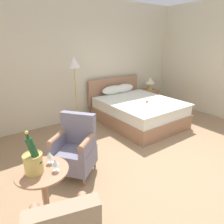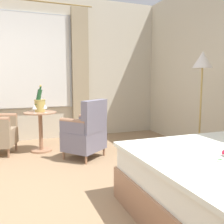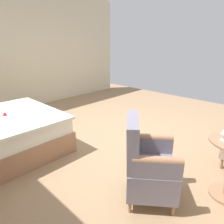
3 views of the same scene
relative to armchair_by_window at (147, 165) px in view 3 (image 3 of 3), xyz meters
name	(u,v)px [view 3 (image 3 of 3)]	position (x,y,z in m)	size (l,w,h in m)	color
ground_plane	(112,136)	(1.38, -0.87, -0.43)	(7.52, 7.52, 0.00)	#977857
wall_far_side	(29,50)	(4.45, -0.87, 1.10)	(0.12, 6.11, 3.06)	beige
armchair_by_window	(147,165)	(0.00, 0.00, 0.00)	(0.79, 0.80, 0.97)	#9F7154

